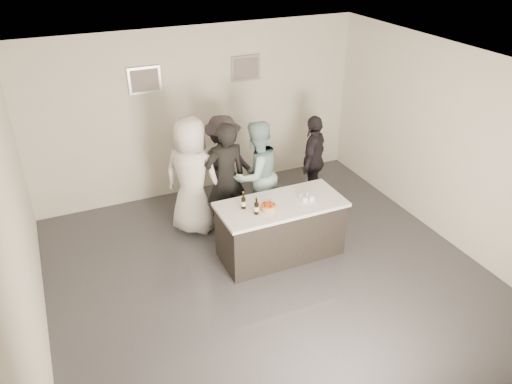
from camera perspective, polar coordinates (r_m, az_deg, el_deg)
floor at (r=7.28m, az=1.62°, el=-9.71°), size 6.00×6.00×0.00m
ceiling at (r=5.89m, az=2.04°, el=13.72°), size 6.00×6.00×0.00m
wall_back at (r=9.01m, az=-6.56°, el=9.02°), size 6.00×0.04×3.00m
wall_front at (r=4.47m, az=19.37°, el=-16.17°), size 6.00×0.04×3.00m
wall_left at (r=5.97m, az=-25.26°, el=-4.87°), size 0.04×6.00×3.00m
wall_right at (r=8.10m, az=21.40°, el=4.79°), size 0.04×6.00×3.00m
picture_left at (r=8.56m, az=-12.62°, el=12.38°), size 0.54×0.04×0.44m
picture_right at (r=9.07m, az=-1.18°, el=13.97°), size 0.54×0.04×0.44m
bar_counter at (r=7.49m, az=2.81°, el=-4.25°), size 1.86×0.86×0.90m
cake at (r=7.06m, az=1.42°, el=-1.78°), size 0.22×0.22×0.07m
beer_bottle_a at (r=7.05m, az=-1.45°, el=-0.98°), size 0.07×0.07×0.26m
beer_bottle_b at (r=6.92m, az=0.05°, el=-1.59°), size 0.07×0.07×0.26m
tumbler_cluster at (r=7.36m, az=5.81°, el=-0.57°), size 0.19×0.19×0.08m
candles at (r=6.88m, az=1.86°, el=-3.02°), size 0.24×0.08×0.01m
person_main_black at (r=7.84m, az=-3.47°, el=1.52°), size 0.72×0.50×1.88m
person_main_blue at (r=8.02m, az=0.03°, el=1.98°), size 1.04×0.90×1.81m
person_guest_left at (r=7.89m, az=-7.31°, el=1.75°), size 1.11×1.09×1.93m
person_guest_right at (r=8.81m, az=6.58°, el=3.69°), size 0.97×0.94×1.63m
person_guest_back at (r=8.53m, az=-3.81°, el=3.27°), size 1.26×0.97×1.71m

